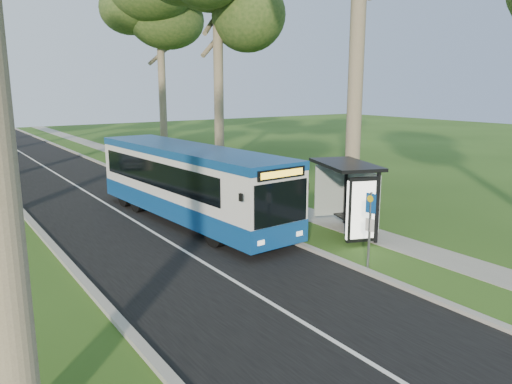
% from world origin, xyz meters
% --- Properties ---
extents(ground, '(120.00, 120.00, 0.00)m').
position_xyz_m(ground, '(0.00, 0.00, 0.00)').
color(ground, '#294916').
rests_on(ground, ground).
extents(road, '(7.00, 100.00, 0.02)m').
position_xyz_m(road, '(-3.50, 10.00, 0.01)').
color(road, black).
rests_on(road, ground).
extents(kerb_east, '(0.25, 100.00, 0.12)m').
position_xyz_m(kerb_east, '(0.00, 10.00, 0.06)').
color(kerb_east, '#9E9B93').
rests_on(kerb_east, ground).
extents(kerb_west, '(0.25, 100.00, 0.12)m').
position_xyz_m(kerb_west, '(-7.00, 10.00, 0.06)').
color(kerb_west, '#9E9B93').
rests_on(kerb_west, ground).
extents(centre_line, '(0.12, 100.00, 0.00)m').
position_xyz_m(centre_line, '(-3.50, 10.00, 0.02)').
color(centre_line, white).
rests_on(centre_line, road).
extents(footpath, '(1.50, 100.00, 0.02)m').
position_xyz_m(footpath, '(3.00, 10.00, 0.01)').
color(footpath, gray).
rests_on(footpath, ground).
extents(bus, '(3.09, 11.41, 2.99)m').
position_xyz_m(bus, '(-1.62, 5.88, 1.55)').
color(bus, white).
rests_on(bus, ground).
extents(bus_stop_sign, '(0.10, 0.33, 2.33)m').
position_xyz_m(bus_stop_sign, '(0.30, -1.96, 1.47)').
color(bus_stop_sign, gray).
rests_on(bus_stop_sign, ground).
extents(bus_shelter, '(2.61, 3.46, 2.64)m').
position_xyz_m(bus_shelter, '(2.37, 0.64, 1.86)').
color(bus_shelter, black).
rests_on(bus_shelter, ground).
extents(litter_bin, '(0.52, 0.52, 0.92)m').
position_xyz_m(litter_bin, '(1.43, 3.82, 0.47)').
color(litter_bin, black).
rests_on(litter_bin, ground).
extents(tree_east_c, '(5.20, 5.20, 13.81)m').
position_xyz_m(tree_east_c, '(6.80, 18.00, 10.24)').
color(tree_east_c, '#7A6B56').
rests_on(tree_east_c, ground).
extents(tree_east_d, '(5.20, 5.20, 13.72)m').
position_xyz_m(tree_east_d, '(8.00, 30.00, 10.17)').
color(tree_east_d, '#7A6B56').
rests_on(tree_east_d, ground).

